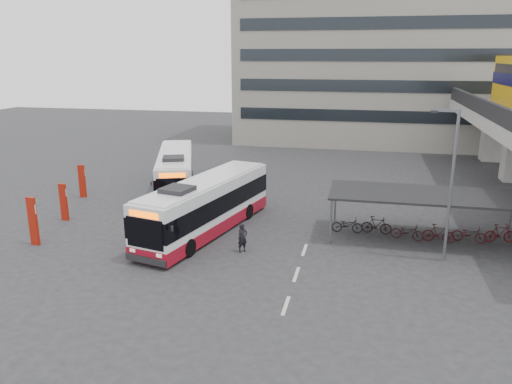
% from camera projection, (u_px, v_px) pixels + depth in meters
% --- Properties ---
extents(ground, '(120.00, 120.00, 0.00)m').
position_uv_depth(ground, '(257.00, 246.00, 26.01)').
color(ground, '#28282B').
rests_on(ground, ground).
extents(bike_shelter, '(10.00, 4.00, 2.54)m').
position_uv_depth(bike_shelter, '(423.00, 213.00, 26.68)').
color(bike_shelter, '#595B60').
rests_on(bike_shelter, ground).
extents(office_block, '(30.00, 15.00, 25.00)m').
position_uv_depth(office_block, '(379.00, 28.00, 55.31)').
color(office_block, gray).
rests_on(office_block, ground).
extents(road_markings, '(0.15, 7.60, 0.01)m').
position_uv_depth(road_markings, '(296.00, 274.00, 22.66)').
color(road_markings, beige).
rests_on(road_markings, ground).
extents(bus_main, '(4.81, 11.21, 3.24)m').
position_uv_depth(bus_main, '(206.00, 206.00, 27.77)').
color(bus_main, white).
rests_on(bus_main, ground).
extents(bus_teal, '(5.81, 10.93, 3.18)m').
position_uv_depth(bus_teal, '(176.00, 173.00, 35.73)').
color(bus_teal, white).
rests_on(bus_teal, ground).
extents(pedestrian, '(0.64, 0.65, 1.50)m').
position_uv_depth(pedestrian, '(242.00, 238.00, 25.06)').
color(pedestrian, black).
rests_on(pedestrian, ground).
extents(lamp_post, '(1.28, 0.32, 7.31)m').
position_uv_depth(lamp_post, '(450.00, 177.00, 23.12)').
color(lamp_post, '#595B60').
rests_on(lamp_post, ground).
extents(sign_totem_south, '(0.56, 0.26, 2.59)m').
position_uv_depth(sign_totem_south, '(33.00, 220.00, 25.89)').
color(sign_totem_south, '#971709').
rests_on(sign_totem_south, ground).
extents(sign_totem_mid, '(0.49, 0.17, 2.27)m').
position_uv_depth(sign_totem_mid, '(64.00, 201.00, 29.77)').
color(sign_totem_mid, '#971709').
rests_on(sign_totem_mid, ground).
extents(sign_totem_north, '(0.49, 0.29, 2.30)m').
position_uv_depth(sign_totem_north, '(82.00, 181.00, 34.62)').
color(sign_totem_north, '#971709').
rests_on(sign_totem_north, ground).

